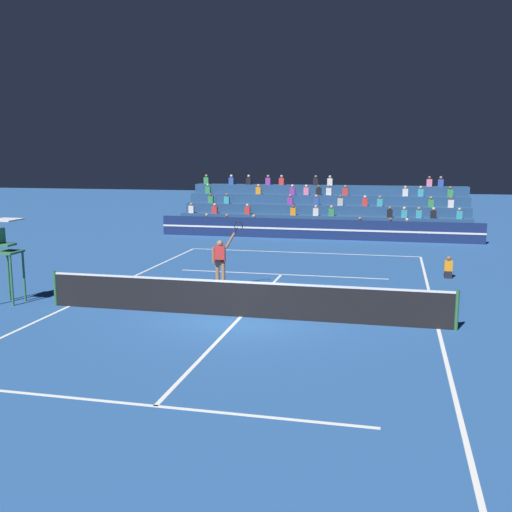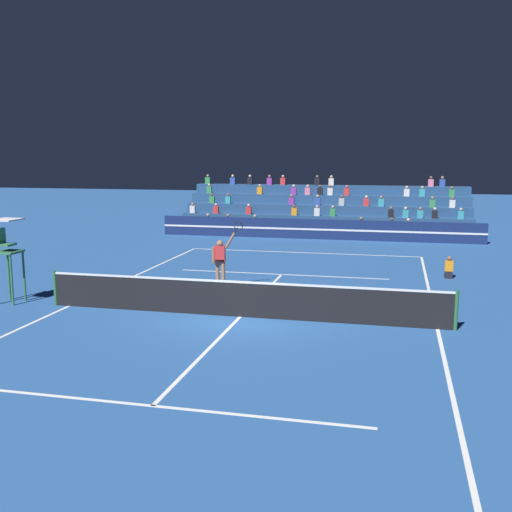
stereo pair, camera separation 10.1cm
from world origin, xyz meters
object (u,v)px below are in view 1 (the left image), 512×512
umpire_chair (7,249)px  tennis_player (221,261)px  ball_kid_courtside (448,269)px  tennis_ball (234,298)px

umpire_chair → tennis_player: size_ratio=1.10×
umpire_chair → ball_kid_courtside: umpire_chair is taller
umpire_chair → tennis_player: bearing=30.4°
umpire_chair → tennis_ball: umpire_chair is taller
ball_kid_courtside → tennis_player: tennis_player is taller
umpire_chair → tennis_player: umpire_chair is taller
tennis_player → tennis_ball: bearing=-58.0°
tennis_player → tennis_ball: 1.88m
umpire_chair → ball_kid_courtside: 15.71m
umpire_chair → ball_kid_courtside: size_ratio=3.16×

